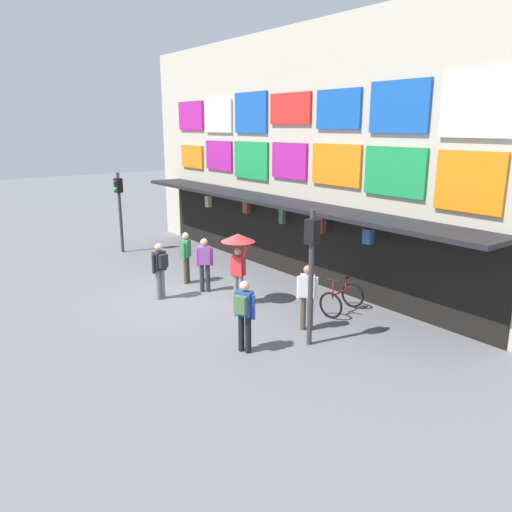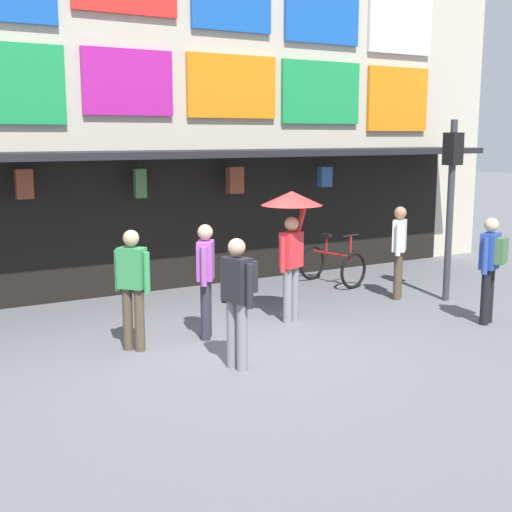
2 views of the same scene
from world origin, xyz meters
The scene contains 11 objects.
ground_plane centered at (0.00, 0.00, 0.00)m, with size 80.00×80.00×0.00m, color slate.
shopfront centered at (0.00, 4.57, 3.96)m, with size 18.00×2.60×8.00m.
traffic_light_near centered at (-6.40, 0.62, 2.14)m, with size 0.32×0.35×3.20m.
traffic_light_far centered at (4.67, 0.63, 2.14)m, with size 0.30×0.34×3.20m.
bicycle_parked centered at (3.70, 2.74, 0.39)m, with size 0.93×1.28×1.05m.
pedestrian_in_yellow centered at (-0.10, 0.69, 0.95)m, with size 0.38×0.46×1.68m.
pedestrian_in_white centered at (4.09, -0.83, 0.98)m, with size 0.49×0.45×1.68m.
pedestrian_in_green centered at (-1.21, 0.67, 0.95)m, with size 0.40×0.42×1.68m.
pedestrian_with_umbrella centered at (1.48, 0.85, 1.64)m, with size 0.96×0.96×2.08m.
pedestrian_in_black centered at (4.00, 1.16, 0.95)m, with size 0.42×0.41×1.68m.
pedestrian_in_purple centered at (-0.32, -0.70, 0.98)m, with size 0.42×0.51×1.68m.
Camera 1 is at (12.51, -6.87, 4.97)m, focal length 34.87 mm.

